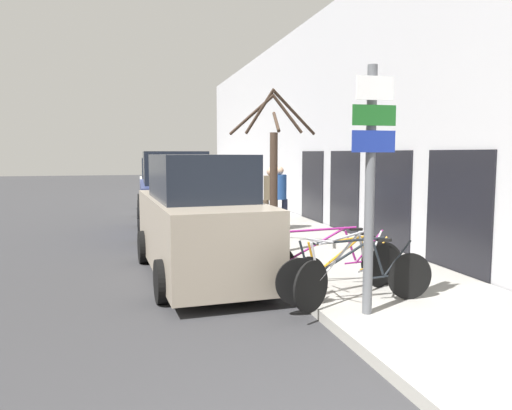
{
  "coord_description": "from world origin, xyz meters",
  "views": [
    {
      "loc": [
        -1.48,
        -2.12,
        2.27
      ],
      "look_at": [
        0.66,
        6.1,
        1.38
      ],
      "focal_mm": 35.0,
      "sensor_mm": 36.0,
      "label": 1
    }
  ],
  "objects": [
    {
      "name": "ground_plane",
      "position": [
        0.0,
        11.2,
        0.0
      ],
      "size": [
        80.0,
        80.0,
        0.0
      ],
      "primitive_type": "plane",
      "color": "#333335"
    },
    {
      "name": "sidewalk_curb",
      "position": [
        2.6,
        14.0,
        0.07
      ],
      "size": [
        3.2,
        32.0,
        0.15
      ],
      "color": "#9E9B93",
      "rests_on": "ground"
    },
    {
      "name": "building_facade",
      "position": [
        4.35,
        13.92,
        3.22
      ],
      "size": [
        0.23,
        32.0,
        6.5
      ],
      "color": "#BCBCC1",
      "rests_on": "ground"
    },
    {
      "name": "signpost",
      "position": [
        1.57,
        3.73,
        1.91
      ],
      "size": [
        0.6,
        0.15,
        3.23
      ],
      "color": "#595B60",
      "rests_on": "sidewalk_curb"
    },
    {
      "name": "bicycle_0",
      "position": [
        1.63,
        4.22,
        0.55
      ],
      "size": [
        2.34,
        0.44,
        0.94
      ],
      "rotation": [
        0.0,
        0.0,
        1.51
      ],
      "color": "black",
      "rests_on": "sidewalk_curb"
    },
    {
      "name": "bicycle_1",
      "position": [
        1.62,
        4.42,
        0.56
      ],
      "size": [
        2.14,
        1.3,
        0.97
      ],
      "rotation": [
        0.0,
        0.0,
        2.11
      ],
      "color": "black",
      "rests_on": "sidewalk_curb"
    },
    {
      "name": "bicycle_2",
      "position": [
        1.8,
        4.8,
        0.52
      ],
      "size": [
        2.08,
        0.64,
        0.85
      ],
      "rotation": [
        0.0,
        0.0,
        1.82
      ],
      "color": "black",
      "rests_on": "sidewalk_curb"
    },
    {
      "name": "bicycle_3",
      "position": [
        1.63,
        5.2,
        0.56
      ],
      "size": [
        2.45,
        0.5,
        0.95
      ],
      "rotation": [
        0.0,
        0.0,
        1.44
      ],
      "color": "black",
      "rests_on": "sidewalk_curb"
    },
    {
      "name": "parked_car_0",
      "position": [
        -0.22,
        6.85,
        1.03
      ],
      "size": [
        2.14,
        4.82,
        2.24
      ],
      "rotation": [
        0.0,
        0.0,
        0.06
      ],
      "color": "gray",
      "rests_on": "ground"
    },
    {
      "name": "parked_car_1",
      "position": [
        -0.19,
        12.05,
        1.05
      ],
      "size": [
        2.11,
        4.48,
        2.32
      ],
      "rotation": [
        0.0,
        0.0,
        -0.02
      ],
      "color": "navy",
      "rests_on": "ground"
    },
    {
      "name": "parked_car_2",
      "position": [
        -0.14,
        17.45,
        0.95
      ],
      "size": [
        2.0,
        4.26,
        2.09
      ],
      "rotation": [
        0.0,
        0.0,
        -0.03
      ],
      "color": "silver",
      "rests_on": "ground"
    },
    {
      "name": "pedestrian_near",
      "position": [
        2.36,
        11.04,
        1.15
      ],
      "size": [
        0.44,
        0.38,
        1.73
      ],
      "rotation": [
        0.0,
        0.0,
        3.42
      ],
      "color": "#4C3D2D",
      "rests_on": "sidewalk_curb"
    },
    {
      "name": "pedestrian_far",
      "position": [
        2.58,
        10.94,
        1.17
      ],
      "size": [
        0.46,
        0.39,
        1.76
      ],
      "rotation": [
        0.0,
        0.0,
        3.08
      ],
      "color": "#1E2338",
      "rests_on": "sidewalk_curb"
    },
    {
      "name": "street_tree",
      "position": [
        1.51,
        7.9,
        1.86
      ],
      "size": [
        1.87,
        1.75,
        3.45
      ],
      "color": "#3D2D23",
      "rests_on": "sidewalk_curb"
    }
  ]
}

